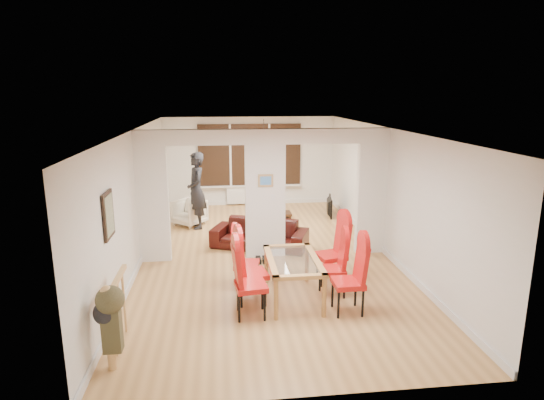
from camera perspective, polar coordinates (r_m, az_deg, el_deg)
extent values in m
cube|color=tan|center=(9.45, -0.84, -7.00)|extent=(5.00, 9.00, 0.01)
cube|color=white|center=(9.08, -0.87, 0.71)|extent=(5.00, 0.18, 2.60)
cube|color=black|center=(13.40, -2.80, 5.68)|extent=(3.00, 0.08, 1.80)
cube|color=white|center=(13.58, -2.73, 0.64)|extent=(1.40, 0.08, 0.50)
sphere|color=orange|center=(12.22, -1.04, 8.02)|extent=(0.36, 0.36, 0.36)
cube|color=gray|center=(6.82, -19.85, -1.78)|extent=(0.04, 0.52, 0.67)
cube|color=#4C8CD8|center=(8.92, -0.81, 2.46)|extent=(0.30, 0.03, 0.25)
imported|color=black|center=(9.85, -1.57, -4.31)|extent=(2.19, 1.50, 0.60)
imported|color=#F0E4CC|center=(11.71, -10.36, -1.54)|extent=(0.98, 0.98, 0.64)
imported|color=black|center=(11.27, -9.46, 1.17)|extent=(0.77, 0.59, 1.88)
imported|color=black|center=(12.50, 6.92, -0.77)|extent=(0.89, 0.28, 0.51)
cylinder|color=#143F19|center=(11.77, 0.01, -1.02)|extent=(0.07, 0.07, 0.29)
imported|color=#351F12|center=(11.82, 1.08, -1.58)|extent=(0.20, 0.20, 0.05)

